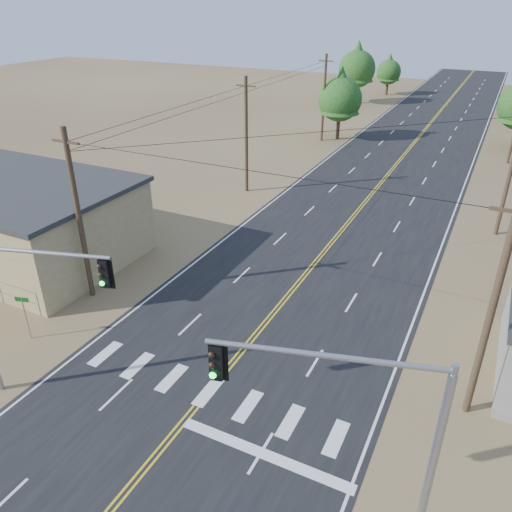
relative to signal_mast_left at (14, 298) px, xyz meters
The scene contains 12 objects.
road 26.84m from the signal_mast_left, 75.11° to the left, with size 15.00×200.00×0.02m, color black.
utility_pole_left_near 8.35m from the signal_mast_left, 116.52° to the left, with size 1.80×0.30×10.00m.
utility_pole_left_mid 27.72m from the signal_mast_left, 97.73° to the left, with size 1.80×0.30×10.00m.
utility_pole_left_far 47.62m from the signal_mast_left, 94.49° to the left, with size 1.80×0.30×10.00m.
utility_pole_right_near 18.82m from the signal_mast_left, 23.39° to the left, with size 1.80×0.30×10.00m.
utility_pole_right_mid 32.45m from the signal_mast_left, 57.84° to the left, with size 1.80×0.30×10.00m.
signal_mast_left is the anchor object (origin of this frame).
signal_mast_right 14.55m from the signal_mast_left, ahead, with size 6.48×2.09×7.57m.
street_sign 5.67m from the signal_mast_left, 142.28° to the left, with size 0.72×0.24×2.49m.
tree_left_near 49.13m from the signal_mast_left, 92.60° to the left, with size 5.22×5.22×8.71m.
tree_left_mid 72.99m from the signal_mast_left, 95.56° to the left, with size 5.85×5.85×9.75m.
tree_left_far 83.11m from the signal_mast_left, 92.89° to the left, with size 4.21×4.21×7.02m.
Camera 1 is at (9.52, -6.32, 15.83)m, focal length 35.00 mm.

